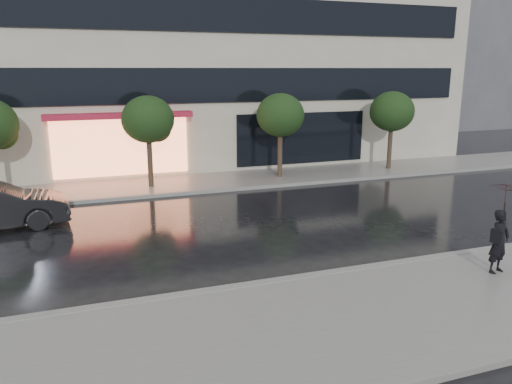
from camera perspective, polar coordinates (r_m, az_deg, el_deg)
name	(u,v)px	position (r m, az deg, el deg)	size (l,w,h in m)	color
ground	(317,262)	(13.65, 6.99, -7.92)	(120.00, 120.00, 0.00)	black
sidewalk_near	(387,314)	(11.09, 14.69, -13.34)	(60.00, 4.50, 0.12)	slate
sidewalk_far	(217,181)	(22.86, -4.50, 1.23)	(60.00, 3.50, 0.12)	slate
curb_near	(335,273)	(12.81, 9.02, -9.16)	(60.00, 0.25, 0.14)	gray
curb_far	(228,189)	(21.21, -3.25, 0.29)	(60.00, 0.25, 0.14)	gray
bg_building_right	(439,36)	(50.62, 20.18, 16.41)	(12.00, 12.00, 16.00)	#4C4C54
tree_mid_west	(149,121)	(21.62, -12.09, 7.93)	(2.20, 2.20, 3.99)	#33261C
tree_mid_east	(281,117)	(23.18, 2.92, 8.60)	(2.20, 2.20, 3.99)	#33261C
tree_far_east	(393,113)	(26.06, 15.35, 8.72)	(2.20, 2.20, 3.99)	#33261C
pedestrian_with_umbrella	(503,215)	(13.55, 26.44, -2.32)	(1.11, 1.12, 2.27)	black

